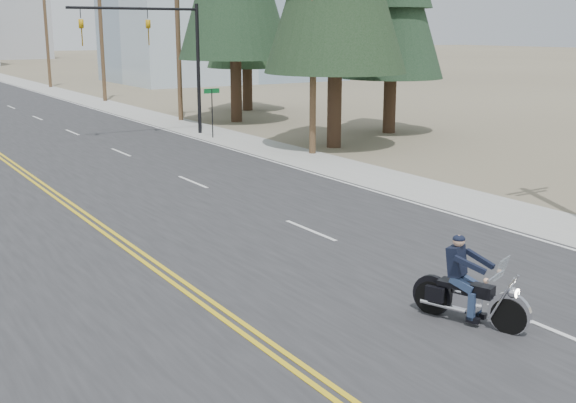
% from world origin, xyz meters
% --- Properties ---
extents(sidewalk_right, '(3.00, 200.00, 0.01)m').
position_xyz_m(sidewalk_right, '(11.50, 70.00, 0.01)').
color(sidewalk_right, '#A5A5A0').
rests_on(sidewalk_right, ground).
extents(traffic_mast_right, '(7.10, 0.26, 7.00)m').
position_xyz_m(traffic_mast_right, '(8.98, 32.00, 4.94)').
color(traffic_mast_right, black).
rests_on(traffic_mast_right, ground).
extents(street_sign, '(0.90, 0.06, 2.62)m').
position_xyz_m(street_sign, '(10.80, 30.00, 1.80)').
color(street_sign, black).
rests_on(street_sign, ground).
extents(utility_pole_b, '(2.20, 0.30, 11.50)m').
position_xyz_m(utility_pole_b, '(12.50, 23.00, 5.98)').
color(utility_pole_b, brown).
rests_on(utility_pole_b, ground).
extents(utility_pole_c, '(2.20, 0.30, 11.00)m').
position_xyz_m(utility_pole_c, '(12.50, 38.00, 5.73)').
color(utility_pole_c, brown).
rests_on(utility_pole_c, ground).
extents(utility_pole_d, '(2.20, 0.30, 11.50)m').
position_xyz_m(utility_pole_d, '(12.50, 53.00, 5.98)').
color(utility_pole_d, brown).
rests_on(utility_pole_d, ground).
extents(utility_pole_e, '(2.20, 0.30, 11.00)m').
position_xyz_m(utility_pole_e, '(12.50, 70.00, 5.73)').
color(utility_pole_e, brown).
rests_on(utility_pole_e, ground).
extents(haze_bldg_c, '(16.00, 12.00, 18.00)m').
position_xyz_m(haze_bldg_c, '(40.00, 110.00, 9.00)').
color(haze_bldg_c, '#B7BCC6').
rests_on(haze_bldg_c, ground).
extents(haze_bldg_e, '(14.00, 14.00, 12.00)m').
position_xyz_m(haze_bldg_e, '(25.00, 150.00, 6.00)').
color(haze_bldg_e, '#B7BCC6').
rests_on(haze_bldg_e, ground).
extents(motorcyclist, '(1.69, 2.45, 1.76)m').
position_xyz_m(motorcyclist, '(3.92, 4.79, 0.88)').
color(motorcyclist, black).
rests_on(motorcyclist, ground).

